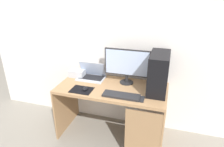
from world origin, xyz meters
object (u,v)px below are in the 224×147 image
monitor (127,65)px  mouse_left (85,89)px  projector (77,73)px  keyboard (121,95)px  laptop (92,75)px  cell_phone (141,99)px  pc_tower (159,73)px

monitor → mouse_left: (-0.42, -0.33, -0.23)m
projector → keyboard: size_ratio=0.48×
laptop → mouse_left: laptop is taller
laptop → keyboard: size_ratio=0.86×
projector → mouse_left: (0.27, -0.34, -0.03)m
projector → cell_phone: (0.94, -0.36, -0.04)m
cell_phone → monitor: bearing=124.9°
projector → cell_phone: size_ratio=1.54×
keyboard → cell_phone: 0.22m
pc_tower → mouse_left: (-0.82, -0.24, -0.21)m
laptop → cell_phone: laptop is taller
laptop → projector: size_ratio=1.80×
pc_tower → keyboard: bearing=-145.5°
monitor → mouse_left: bearing=-142.1°
laptop → cell_phone: bearing=-26.8°
monitor → keyboard: monitor is taller
keyboard → laptop: bearing=144.1°
keyboard → mouse_left: size_ratio=4.38×
pc_tower → projector: bearing=174.6°
pc_tower → mouse_left: pc_tower is taller
laptop → projector: laptop is taller
pc_tower → cell_phone: (-0.15, -0.26, -0.22)m
laptop → cell_phone: size_ratio=2.77×
projector → keyboard: (0.71, -0.36, -0.04)m
monitor → projector: size_ratio=2.83×
pc_tower → projector: (-1.09, 0.10, -0.18)m
cell_phone → pc_tower: bearing=60.3°
laptop → mouse_left: (0.06, -0.35, -0.02)m
mouse_left → projector: bearing=128.5°
pc_tower → mouse_left: bearing=-163.9°
monitor → laptop: size_ratio=1.58×
laptop → keyboard: (0.51, -0.37, -0.03)m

